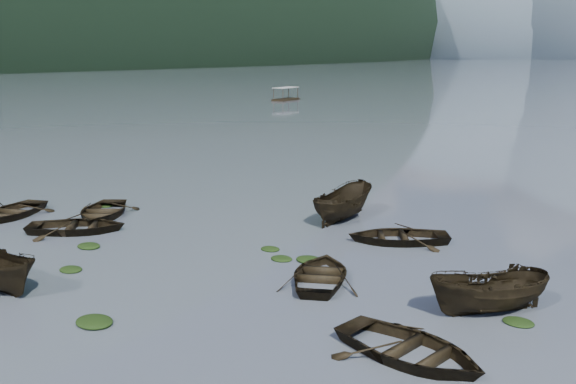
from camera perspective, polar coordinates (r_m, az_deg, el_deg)
The scene contains 19 objects.
ground_plane at distance 22.70m, azimuth -17.94°, elevation -10.34°, with size 2400.00×2400.00×0.00m, color #535B68.
haze_mtn_a at distance 953.51m, azimuth 18.46°, elevation 11.31°, with size 520.00×520.00×280.00m, color #475666.
rowboat_0 at distance 36.87m, azimuth -23.40°, elevation -2.02°, with size 3.28×4.59×0.95m, color black.
rowboat_1 at distance 32.66m, azimuth -18.26°, elevation -3.39°, with size 3.31×4.63×0.96m, color black.
rowboat_3 at distance 24.68m, azimuth 2.99°, elevation -7.86°, with size 3.09×4.33×0.90m, color black.
rowboat_4 at distance 19.17m, azimuth 10.73°, elevation -14.30°, with size 3.31×4.63×0.96m, color black.
rowboat_5 at distance 22.76m, azimuth 17.37°, elevation -10.23°, with size 1.66×4.41×1.70m, color black.
rowboat_6 at distance 35.27m, azimuth -16.17°, elevation -2.09°, with size 3.32×4.64×0.96m, color black.
rowboat_7 at distance 29.87m, azimuth 9.74°, elevation -4.38°, with size 3.27×4.58×0.95m, color black.
rowboat_8 at distance 33.42m, azimuth 4.85°, elevation -2.43°, with size 1.87×4.98×1.92m, color black.
weed_clump_0 at distance 27.11m, azimuth -18.74°, elevation -6.64°, with size 0.99×0.81×0.21m, color black.
weed_clump_1 at distance 29.96m, azimuth -17.28°, elevation -4.73°, with size 1.12×0.90×0.25m, color black.
weed_clump_2 at distance 21.84m, azimuth -16.83°, elevation -11.18°, with size 1.32×1.05×0.28m, color black.
weed_clump_3 at distance 28.29m, azimuth -1.59°, elevation -5.16°, with size 0.88×0.74×0.20m, color black.
weed_clump_4 at distance 22.26m, azimuth 19.79°, elevation -10.94°, with size 1.01×0.80×0.21m, color black.
weed_clump_5 at distance 37.50m, azimuth -15.96°, elevation -1.23°, with size 0.97×0.79×0.21m, color black.
weed_clump_6 at distance 27.00m, azimuth -0.58°, elevation -6.03°, with size 0.96×0.80×0.20m, color black.
weed_clump_7 at distance 26.81m, azimuth 1.87°, elevation -6.17°, with size 1.15×0.92×0.25m, color black.
pontoon_left at distance 113.84m, azimuth -0.20°, elevation 8.14°, with size 2.39×5.73×2.20m, color black, non-canonical shape.
Camera 1 is at (17.03, -12.34, 8.56)m, focal length 40.00 mm.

